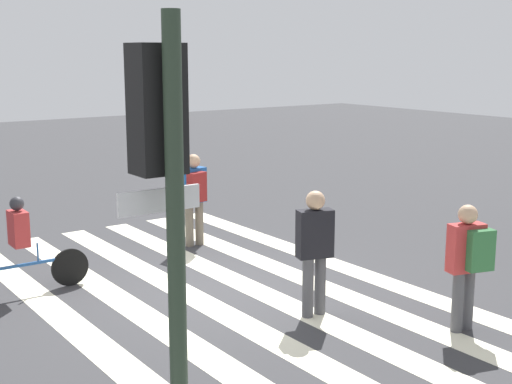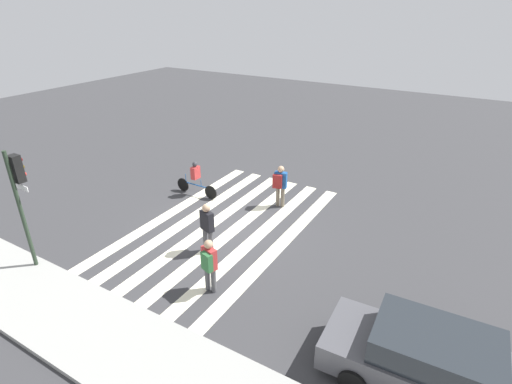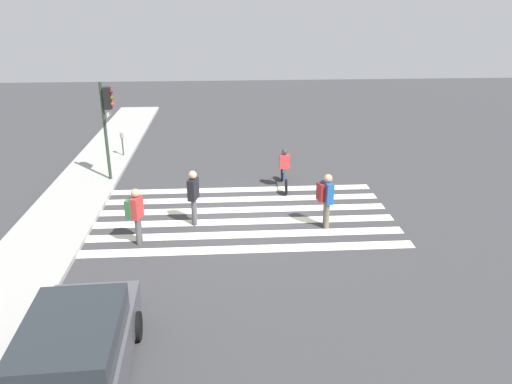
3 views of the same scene
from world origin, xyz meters
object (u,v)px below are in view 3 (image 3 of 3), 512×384
(traffic_light, at_px, (107,113))
(cyclist_near_curb, at_px, (284,167))
(parking_meter, at_px, (122,138))
(car_parked_dark_suv, at_px, (74,357))
(pedestrian_adult_tall_backpack, at_px, (193,194))
(pedestrian_adult_yellow_jacket, at_px, (136,212))
(pedestrian_child_with_backpack, at_px, (326,197))

(traffic_light, relative_size, cyclist_near_curb, 1.84)
(parking_meter, xyz_separation_m, car_parked_dark_suv, (-14.93, -1.83, -0.17))
(pedestrian_adult_tall_backpack, bearing_deg, parking_meter, 43.61)
(parking_meter, relative_size, car_parked_dark_suv, 0.27)
(traffic_light, relative_size, parking_meter, 3.17)
(car_parked_dark_suv, bearing_deg, traffic_light, 5.65)
(pedestrian_adult_yellow_jacket, bearing_deg, cyclist_near_curb, 148.46)
(parking_meter, distance_m, pedestrian_adult_yellow_jacket, 9.02)
(traffic_light, xyz_separation_m, parking_meter, (3.25, 0.20, -1.87))
(pedestrian_adult_yellow_jacket, bearing_deg, pedestrian_child_with_backpack, 114.19)
(pedestrian_adult_tall_backpack, bearing_deg, traffic_light, 56.78)
(pedestrian_child_with_backpack, relative_size, pedestrian_adult_yellow_jacket, 1.03)
(parking_meter, height_order, cyclist_near_curb, cyclist_near_curb)
(traffic_light, bearing_deg, pedestrian_adult_tall_backpack, -140.76)
(pedestrian_adult_tall_backpack, xyz_separation_m, car_parked_dark_suv, (-7.44, 1.83, -0.26))
(pedestrian_adult_tall_backpack, relative_size, pedestrian_adult_yellow_jacket, 1.05)
(pedestrian_child_with_backpack, bearing_deg, pedestrian_adult_yellow_jacket, -95.84)
(parking_meter, relative_size, pedestrian_adult_yellow_jacket, 0.72)
(parking_meter, relative_size, pedestrian_child_with_backpack, 0.70)
(parking_meter, relative_size, pedestrian_adult_tall_backpack, 0.69)
(traffic_light, distance_m, car_parked_dark_suv, 11.97)
(pedestrian_adult_tall_backpack, bearing_deg, car_parked_dark_suv, -176.29)
(traffic_light, xyz_separation_m, pedestrian_adult_yellow_jacket, (-5.55, -1.81, -1.79))
(car_parked_dark_suv, bearing_deg, pedestrian_child_with_backpack, -43.61)
(pedestrian_adult_tall_backpack, bearing_deg, pedestrian_child_with_backpack, -79.62)
(cyclist_near_curb, bearing_deg, car_parked_dark_suv, 154.74)
(parking_meter, bearing_deg, traffic_light, -176.48)
(pedestrian_adult_tall_backpack, distance_m, cyclist_near_curb, 4.61)
(car_parked_dark_suv, bearing_deg, pedestrian_adult_yellow_jacket, -3.97)
(traffic_light, height_order, pedestrian_adult_tall_backpack, traffic_light)
(traffic_light, distance_m, pedestrian_child_with_backpack, 9.23)
(pedestrian_adult_tall_backpack, bearing_deg, pedestrian_adult_yellow_jacket, 145.88)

